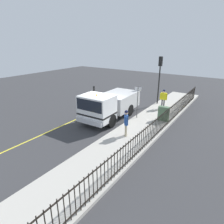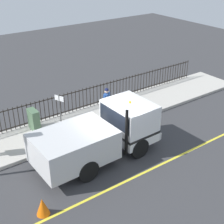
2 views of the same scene
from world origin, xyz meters
The scene contains 9 objects.
ground_plane centered at (0.00, 0.00, 0.00)m, with size 50.69×50.69×0.00m, color #38383A.
sidewalk_slab centered at (3.17, 0.00, 0.08)m, with size 2.91×23.04×0.17m, color #B7B2A8.
lane_marking centered at (-2.01, 0.00, 0.00)m, with size 0.12×20.74×0.01m, color yellow.
work_truck centered at (0.05, 0.44, 1.26)m, with size 2.46×5.88×2.62m.
worker_standing centered at (2.85, -1.63, 1.23)m, with size 0.46×0.54×1.73m.
iron_fence centered at (4.48, 0.00, 0.82)m, with size 0.04×19.62×1.28m.
utility_cabinet centered at (3.92, 2.20, 0.71)m, with size 0.78×0.38×1.09m, color #4C6B4C.
traffic_cone centered at (-1.71, 4.33, 0.35)m, with size 0.49×0.49×0.70m, color orange.
street_sign centered at (1.99, 1.59, 1.73)m, with size 0.47×0.23×2.52m.
Camera 2 is at (-10.19, 7.33, 8.66)m, focal length 51.51 mm.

